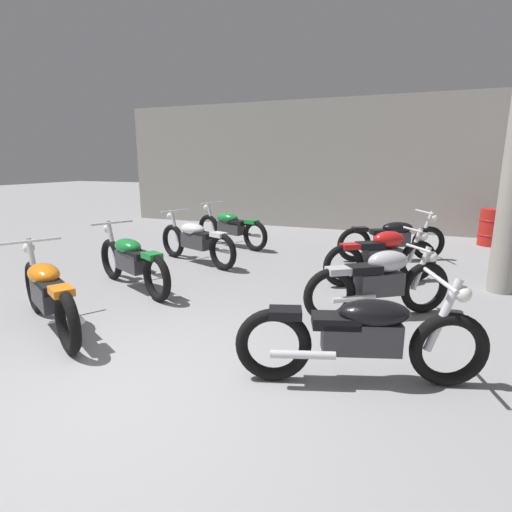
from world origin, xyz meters
TOP-DOWN VIEW (x-y plane):
  - ground_plane at (0.00, 0.00)m, footprint 60.00×60.00m
  - back_wall at (0.00, 9.30)m, footprint 13.44×0.24m
  - motorcycle_left_row_0 at (-1.70, 0.84)m, footprint 1.95×1.18m
  - motorcycle_left_row_1 at (-1.81, 2.45)m, footprint 2.00×1.11m
  - motorcycle_left_row_2 at (-1.72, 4.23)m, footprint 2.05×1.01m
  - motorcycle_left_row_3 at (-1.77, 5.91)m, footprint 2.07×0.96m
  - motorcycle_right_row_0 at (1.79, 0.96)m, footprint 2.10×0.91m
  - motorcycle_right_row_1 at (1.79, 2.63)m, footprint 1.68×1.22m
  - motorcycle_right_row_2 at (1.70, 4.12)m, footprint 1.68×1.22m
  - motorcycle_right_row_3 at (1.76, 5.81)m, footprint 1.99×1.12m
  - oil_drum at (3.81, 8.22)m, footprint 0.59×0.59m

SIDE VIEW (x-z plane):
  - ground_plane at x=0.00m, z-range 0.00..0.00m
  - oil_drum at x=3.81m, z-range 0.00..0.85m
  - motorcycle_left_row_0 at x=-1.70m, z-range -0.04..0.94m
  - motorcycle_left_row_1 at x=-1.81m, z-range -0.04..0.94m
  - motorcycle_left_row_2 at x=-1.72m, z-range -0.04..0.94m
  - motorcycle_left_row_3 at x=-1.77m, z-range -0.04..0.94m
  - motorcycle_right_row_0 at x=1.79m, z-range -0.04..0.94m
  - motorcycle_right_row_3 at x=1.76m, z-range -0.04..0.94m
  - motorcycle_right_row_1 at x=1.79m, z-range 0.02..0.90m
  - motorcycle_right_row_2 at x=1.70m, z-range 0.02..0.90m
  - back_wall at x=0.00m, z-range 0.00..3.60m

